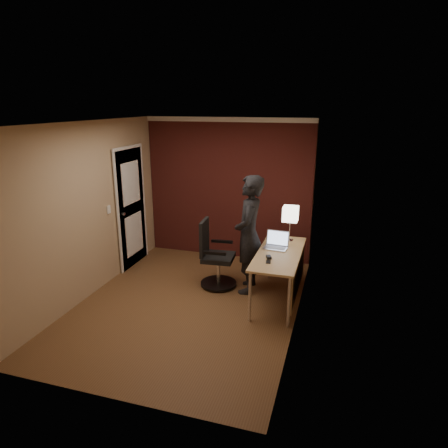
{
  "coord_description": "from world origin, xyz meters",
  "views": [
    {
      "loc": [
        1.95,
        -4.74,
        2.74
      ],
      "look_at": [
        0.35,
        0.55,
        1.05
      ],
      "focal_mm": 32.0,
      "sensor_mm": 36.0,
      "label": 1
    }
  ],
  "objects_px": {
    "phone": "(268,262)",
    "desk_lamp": "(290,214)",
    "person": "(249,235)",
    "mouse": "(269,257)",
    "desk": "(284,262)",
    "laptop": "(277,243)",
    "office_chair": "(214,258)"
  },
  "relations": [
    {
      "from": "desk_lamp",
      "to": "phone",
      "type": "height_order",
      "value": "desk_lamp"
    },
    {
      "from": "phone",
      "to": "office_chair",
      "type": "bearing_deg",
      "value": 140.28
    },
    {
      "from": "desk_lamp",
      "to": "desk",
      "type": "bearing_deg",
      "value": -88.97
    },
    {
      "from": "laptop",
      "to": "person",
      "type": "relative_size",
      "value": 0.2
    },
    {
      "from": "mouse",
      "to": "phone",
      "type": "bearing_deg",
      "value": -103.83
    },
    {
      "from": "desk",
      "to": "phone",
      "type": "relative_size",
      "value": 13.04
    },
    {
      "from": "desk",
      "to": "laptop",
      "type": "distance_m",
      "value": 0.31
    },
    {
      "from": "desk_lamp",
      "to": "laptop",
      "type": "distance_m",
      "value": 0.51
    },
    {
      "from": "phone",
      "to": "desk_lamp",
      "type": "bearing_deg",
      "value": 73.12
    },
    {
      "from": "mouse",
      "to": "desk",
      "type": "bearing_deg",
      "value": 33.05
    },
    {
      "from": "laptop",
      "to": "phone",
      "type": "relative_size",
      "value": 3.05
    },
    {
      "from": "mouse",
      "to": "office_chair",
      "type": "height_order",
      "value": "office_chair"
    },
    {
      "from": "person",
      "to": "phone",
      "type": "bearing_deg",
      "value": 29.54
    },
    {
      "from": "mouse",
      "to": "office_chair",
      "type": "xyz_separation_m",
      "value": [
        -0.92,
        0.45,
        -0.29
      ]
    },
    {
      "from": "desk_lamp",
      "to": "phone",
      "type": "xyz_separation_m",
      "value": [
        -0.15,
        -0.92,
        -0.41
      ]
    },
    {
      "from": "desk",
      "to": "desk_lamp",
      "type": "xyz_separation_m",
      "value": [
        -0.01,
        0.53,
        0.55
      ]
    },
    {
      "from": "mouse",
      "to": "phone",
      "type": "relative_size",
      "value": 0.87
    },
    {
      "from": "person",
      "to": "desk_lamp",
      "type": "bearing_deg",
      "value": 116.57
    },
    {
      "from": "desk_lamp",
      "to": "office_chair",
      "type": "relative_size",
      "value": 0.52
    },
    {
      "from": "phone",
      "to": "laptop",
      "type": "bearing_deg",
      "value": 81.31
    },
    {
      "from": "laptop",
      "to": "mouse",
      "type": "distance_m",
      "value": 0.46
    },
    {
      "from": "laptop",
      "to": "mouse",
      "type": "height_order",
      "value": "laptop"
    },
    {
      "from": "mouse",
      "to": "office_chair",
      "type": "bearing_deg",
      "value": 131.82
    },
    {
      "from": "desk",
      "to": "phone",
      "type": "height_order",
      "value": "phone"
    },
    {
      "from": "office_chair",
      "to": "desk",
      "type": "bearing_deg",
      "value": -10.06
    },
    {
      "from": "mouse",
      "to": "person",
      "type": "bearing_deg",
      "value": 108.0
    },
    {
      "from": "desk",
      "to": "office_chair",
      "type": "height_order",
      "value": "office_chair"
    },
    {
      "from": "mouse",
      "to": "desk_lamp",
      "type": "bearing_deg",
      "value": 55.9
    },
    {
      "from": "desk_lamp",
      "to": "mouse",
      "type": "relative_size",
      "value": 5.35
    },
    {
      "from": "desk_lamp",
      "to": "laptop",
      "type": "bearing_deg",
      "value": -112.33
    },
    {
      "from": "laptop",
      "to": "person",
      "type": "bearing_deg",
      "value": -179.91
    },
    {
      "from": "mouse",
      "to": "phone",
      "type": "distance_m",
      "value": 0.14
    }
  ]
}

